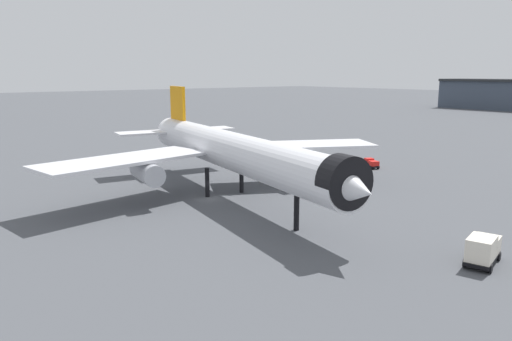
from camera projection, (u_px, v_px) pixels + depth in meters
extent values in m
plane|color=#4C4F54|center=(211.00, 199.00, 73.34)|extent=(900.00, 900.00, 0.00)
cylinder|color=white|center=(232.00, 151.00, 72.35)|extent=(54.16, 14.81, 5.54)
cone|color=white|center=(351.00, 188.00, 49.14)|extent=(6.94, 6.40, 5.43)
cone|color=white|center=(171.00, 132.00, 95.55)|extent=(8.00, 6.43, 5.26)
cylinder|color=black|center=(344.00, 182.00, 50.01)|extent=(3.42, 5.94, 5.59)
cube|color=white|center=(301.00, 145.00, 83.11)|extent=(19.03, 25.52, 0.44)
cylinder|color=#B7BAC1|center=(290.00, 158.00, 80.97)|extent=(7.98, 4.31, 3.05)
cube|color=white|center=(124.00, 160.00, 68.99)|extent=(11.95, 25.28, 0.44)
cylinder|color=#B7BAC1|center=(147.00, 172.00, 69.61)|extent=(7.98, 4.31, 3.05)
cube|color=orange|center=(178.00, 111.00, 90.97)|extent=(6.48, 1.67, 8.86)
cube|color=white|center=(207.00, 129.00, 95.61)|extent=(6.47, 10.42, 0.33)
cube|color=white|center=(144.00, 133.00, 89.70)|extent=(6.47, 10.42, 0.33)
cylinder|color=black|center=(297.00, 212.00, 58.47)|extent=(0.66, 0.66, 4.43)
cylinder|color=black|center=(241.00, 179.00, 77.01)|extent=(0.66, 0.66, 4.43)
cylinder|color=black|center=(207.00, 183.00, 74.26)|extent=(0.66, 0.66, 4.43)
cube|color=black|center=(482.00, 258.00, 48.35)|extent=(3.63, 5.91, 0.35)
cube|color=silver|center=(487.00, 244.00, 49.46)|extent=(2.79, 2.72, 1.60)
cube|color=#1E2D38|center=(489.00, 238.00, 50.18)|extent=(1.89, 0.57, 0.80)
cube|color=silver|center=(481.00, 248.00, 47.32)|extent=(3.07, 3.78, 2.20)
cylinder|color=black|center=(474.00, 252.00, 50.57)|extent=(0.50, 0.94, 0.90)
cylinder|color=black|center=(499.00, 256.00, 49.24)|extent=(0.50, 0.94, 0.90)
cylinder|color=black|center=(465.00, 263.00, 47.53)|extent=(0.50, 0.94, 0.90)
cylinder|color=black|center=(491.00, 268.00, 46.19)|extent=(0.50, 0.94, 0.90)
cube|color=black|center=(371.00, 166.00, 96.97)|extent=(3.55, 2.56, 0.30)
cube|color=red|center=(369.00, 161.00, 97.71)|extent=(1.73, 1.93, 1.20)
cube|color=#1E2D38|center=(367.00, 159.00, 98.19)|extent=(0.52, 1.30, 0.60)
cube|color=red|center=(373.00, 163.00, 96.32)|extent=(2.34, 2.14, 0.90)
cylinder|color=black|center=(365.00, 166.00, 97.76)|extent=(0.75, 0.49, 0.70)
cylinder|color=black|center=(372.00, 165.00, 98.29)|extent=(0.75, 0.49, 0.70)
cylinder|color=black|center=(371.00, 168.00, 95.70)|extent=(0.75, 0.49, 0.70)
cylinder|color=black|center=(378.00, 167.00, 96.23)|extent=(0.75, 0.49, 0.70)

